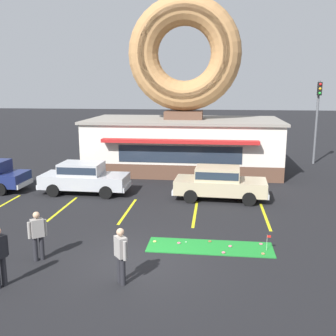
# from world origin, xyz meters

# --- Properties ---
(ground_plane) EXTENTS (160.00, 160.00, 0.00)m
(ground_plane) POSITION_xyz_m (0.00, 0.00, 0.00)
(ground_plane) COLOR black
(donut_shop_building) EXTENTS (12.30, 6.75, 10.96)m
(donut_shop_building) POSITION_xyz_m (0.31, 13.94, 3.74)
(donut_shop_building) COLOR brown
(donut_shop_building) RESTS_ON ground
(putting_mat) EXTENTS (4.31, 1.28, 0.03)m
(putting_mat) POSITION_xyz_m (2.24, 1.38, 0.01)
(putting_mat) COLOR #1E842D
(putting_mat) RESTS_ON ground
(mini_donut_near_left) EXTENTS (0.13, 0.13, 0.04)m
(mini_donut_near_left) POSITION_xyz_m (2.24, 1.82, 0.05)
(mini_donut_near_left) COLOR brown
(mini_donut_near_left) RESTS_ON putting_mat
(mini_donut_near_right) EXTENTS (0.13, 0.13, 0.04)m
(mini_donut_near_right) POSITION_xyz_m (2.94, 1.47, 0.05)
(mini_donut_near_right) COLOR #D8667F
(mini_donut_near_right) RESTS_ON putting_mat
(mini_donut_mid_left) EXTENTS (0.13, 0.13, 0.04)m
(mini_donut_mid_left) POSITION_xyz_m (4.02, 1.80, 0.05)
(mini_donut_mid_left) COLOR #D8667F
(mini_donut_mid_left) RESTS_ON putting_mat
(mini_donut_mid_centre) EXTENTS (0.13, 0.13, 0.04)m
(mini_donut_mid_centre) POSITION_xyz_m (0.29, 1.58, 0.05)
(mini_donut_mid_centre) COLOR #E5C666
(mini_donut_mid_centre) RESTS_ON putting_mat
(mini_donut_mid_right) EXTENTS (0.13, 0.13, 0.04)m
(mini_donut_mid_right) POSITION_xyz_m (2.70, 0.91, 0.05)
(mini_donut_mid_right) COLOR #D8667F
(mini_donut_mid_right) RESTS_ON putting_mat
(mini_donut_far_left) EXTENTS (0.13, 0.13, 0.04)m
(mini_donut_far_left) POSITION_xyz_m (4.00, 0.97, 0.05)
(mini_donut_far_left) COLOR #A5724C
(mini_donut_far_left) RESTS_ON putting_mat
(mini_donut_far_centre) EXTENTS (0.13, 0.13, 0.04)m
(mini_donut_far_centre) POSITION_xyz_m (1.16, 1.55, 0.05)
(mini_donut_far_centre) COLOR #D8667F
(mini_donut_far_centre) RESTS_ON putting_mat
(golf_ball) EXTENTS (0.04, 0.04, 0.04)m
(golf_ball) POSITION_xyz_m (1.40, 1.65, 0.05)
(golf_ball) COLOR white
(golf_ball) RESTS_ON putting_mat
(putting_flag_pin) EXTENTS (0.13, 0.01, 0.55)m
(putting_flag_pin) POSITION_xyz_m (4.18, 1.30, 0.44)
(putting_flag_pin) COLOR silver
(putting_flag_pin) RESTS_ON putting_mat
(car_silver) EXTENTS (4.58, 2.03, 1.60)m
(car_silver) POSITION_xyz_m (-4.34, 7.66, 0.87)
(car_silver) COLOR #B2B5BA
(car_silver) RESTS_ON ground
(car_champagne) EXTENTS (4.63, 2.13, 1.60)m
(car_champagne) POSITION_xyz_m (2.59, 7.36, 0.87)
(car_champagne) COLOR #BCAD89
(car_champagne) RESTS_ON ground
(pedestrian_hooded_kid) EXTENTS (0.43, 0.48, 1.64)m
(pedestrian_hooded_kid) POSITION_xyz_m (-0.19, -1.43, 0.91)
(pedestrian_hooded_kid) COLOR #232328
(pedestrian_hooded_kid) RESTS_ON ground
(pedestrian_leather_jacket_man) EXTENTS (0.49, 0.42, 1.62)m
(pedestrian_leather_jacket_man) POSITION_xyz_m (-3.16, -0.27, 0.89)
(pedestrian_leather_jacket_man) COLOR #232328
(pedestrian_leather_jacket_man) RESTS_ON ground
(trash_bin) EXTENTS (0.57, 0.57, 0.97)m
(trash_bin) POSITION_xyz_m (-6.17, 10.72, 0.50)
(trash_bin) COLOR #1E662D
(trash_bin) RESTS_ON ground
(traffic_light_pole) EXTENTS (0.28, 0.47, 5.80)m
(traffic_light_pole) POSITION_xyz_m (9.36, 17.09, 3.71)
(traffic_light_pole) COLOR #595B60
(traffic_light_pole) RESTS_ON ground
(parking_stripe_far_left) EXTENTS (0.12, 3.60, 0.01)m
(parking_stripe_far_left) POSITION_xyz_m (-7.45, 5.00, 0.00)
(parking_stripe_far_left) COLOR yellow
(parking_stripe_far_left) RESTS_ON ground
(parking_stripe_left) EXTENTS (0.12, 3.60, 0.01)m
(parking_stripe_left) POSITION_xyz_m (-4.45, 5.00, 0.00)
(parking_stripe_left) COLOR yellow
(parking_stripe_left) RESTS_ON ground
(parking_stripe_mid_left) EXTENTS (0.12, 3.60, 0.01)m
(parking_stripe_mid_left) POSITION_xyz_m (-1.45, 5.00, 0.00)
(parking_stripe_mid_left) COLOR yellow
(parking_stripe_mid_left) RESTS_ON ground
(parking_stripe_centre) EXTENTS (0.12, 3.60, 0.01)m
(parking_stripe_centre) POSITION_xyz_m (1.55, 5.00, 0.00)
(parking_stripe_centre) COLOR yellow
(parking_stripe_centre) RESTS_ON ground
(parking_stripe_mid_right) EXTENTS (0.12, 3.60, 0.01)m
(parking_stripe_mid_right) POSITION_xyz_m (4.55, 5.00, 0.00)
(parking_stripe_mid_right) COLOR yellow
(parking_stripe_mid_right) RESTS_ON ground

